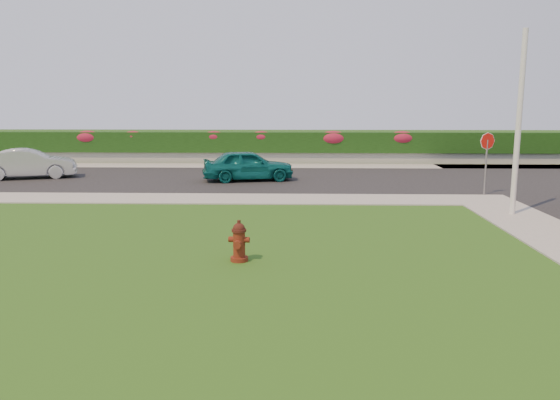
{
  "coord_description": "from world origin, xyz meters",
  "views": [
    {
      "loc": [
        0.63,
        -9.33,
        3.23
      ],
      "look_at": [
        0.25,
        3.83,
        0.9
      ],
      "focal_mm": 35.0,
      "sensor_mm": 36.0,
      "label": 1
    }
  ],
  "objects_px": {
    "sedan_silver": "(29,164)",
    "utility_pole": "(519,124)",
    "sedan_teal": "(248,165)",
    "fire_hydrant": "(239,242)",
    "stop_sign": "(487,150)"
  },
  "relations": [
    {
      "from": "sedan_silver",
      "to": "stop_sign",
      "type": "xyz_separation_m",
      "value": [
        18.25,
        -3.86,
        0.96
      ]
    },
    {
      "from": "utility_pole",
      "to": "stop_sign",
      "type": "height_order",
      "value": "utility_pole"
    },
    {
      "from": "sedan_silver",
      "to": "stop_sign",
      "type": "height_order",
      "value": "stop_sign"
    },
    {
      "from": "sedan_silver",
      "to": "fire_hydrant",
      "type": "bearing_deg",
      "value": -159.09
    },
    {
      "from": "sedan_silver",
      "to": "utility_pole",
      "type": "bearing_deg",
      "value": -131.46
    },
    {
      "from": "fire_hydrant",
      "to": "sedan_silver",
      "type": "height_order",
      "value": "sedan_silver"
    },
    {
      "from": "sedan_teal",
      "to": "fire_hydrant",
      "type": "bearing_deg",
      "value": 171.95
    },
    {
      "from": "utility_pole",
      "to": "stop_sign",
      "type": "relative_size",
      "value": 2.36
    },
    {
      "from": "sedan_teal",
      "to": "sedan_silver",
      "type": "height_order",
      "value": "sedan_teal"
    },
    {
      "from": "stop_sign",
      "to": "sedan_teal",
      "type": "bearing_deg",
      "value": 160.18
    },
    {
      "from": "fire_hydrant",
      "to": "stop_sign",
      "type": "xyz_separation_m",
      "value": [
        7.87,
        8.4,
        1.23
      ]
    },
    {
      "from": "sedan_teal",
      "to": "stop_sign",
      "type": "relative_size",
      "value": 1.69
    },
    {
      "from": "sedan_teal",
      "to": "utility_pole",
      "type": "height_order",
      "value": "utility_pole"
    },
    {
      "from": "fire_hydrant",
      "to": "utility_pole",
      "type": "distance_m",
      "value": 9.3
    },
    {
      "from": "stop_sign",
      "to": "utility_pole",
      "type": "bearing_deg",
      "value": -94.03
    }
  ]
}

